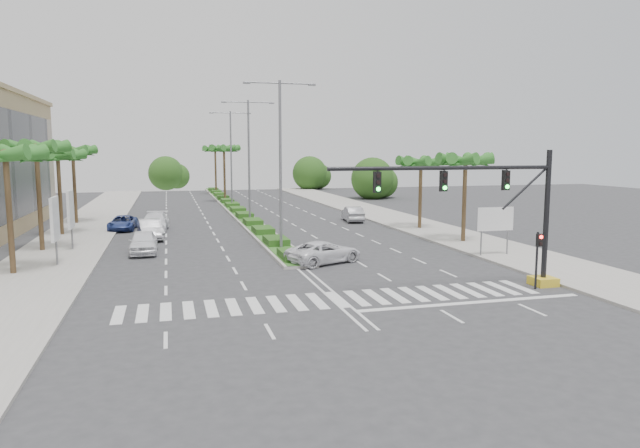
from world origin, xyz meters
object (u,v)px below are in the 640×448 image
object	(u,v)px
car_parked_b	(150,229)
car_right	(353,214)
car_parked_d	(155,222)
car_parked_c	(123,223)
car_crossing	(324,252)
car_parked_a	(143,242)

from	to	relation	value
car_parked_b	car_right	distance (m)	20.87
car_parked_d	car_right	xyz separation A→B (m)	(19.36, 2.03, -0.04)
car_parked_c	car_right	distance (m)	22.21
car_parked_b	car_right	world-z (taller)	car_parked_b
car_parked_c	car_crossing	bearing A→B (deg)	-50.36
car_parked_b	car_parked_c	world-z (taller)	car_parked_b
car_parked_c	car_parked_d	xyz separation A→B (m)	(2.83, -1.24, 0.15)
car_parked_a	car_crossing	world-z (taller)	car_parked_a
car_parked_d	car_crossing	distance (m)	21.15
car_parked_c	car_right	bearing A→B (deg)	6.74
car_right	car_parked_b	bearing A→B (deg)	26.78
car_parked_d	car_right	distance (m)	19.47
car_parked_a	car_crossing	xyz separation A→B (m)	(11.33, -6.60, -0.09)
car_parked_b	car_parked_d	world-z (taller)	car_parked_d
car_crossing	car_parked_c	bearing A→B (deg)	10.83
car_parked_b	car_parked_d	distance (m)	5.05
car_parked_b	car_right	size ratio (longest dim) A/B	1.06
car_parked_d	car_crossing	size ratio (longest dim) A/B	1.09
car_parked_c	car_parked_d	bearing A→B (deg)	-18.89
car_parked_a	car_parked_d	world-z (taller)	car_parked_d
car_parked_a	car_right	distance (m)	24.15
car_parked_c	car_crossing	xyz separation A→B (m)	(13.59, -19.45, 0.05)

